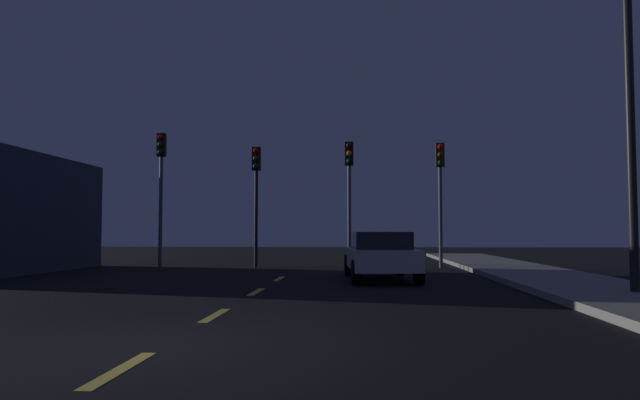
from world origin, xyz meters
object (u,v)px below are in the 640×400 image
(traffic_signal_far_right, at_px, (440,180))
(traffic_signal_center_left, at_px, (256,182))
(car_stopped_ahead, at_px, (380,255))
(traffic_signal_far_left, at_px, (161,173))
(traffic_signal_center_right, at_px, (349,179))
(street_lamp_right, at_px, (618,77))

(traffic_signal_far_right, bearing_deg, traffic_signal_center_left, -180.00)
(car_stopped_ahead, bearing_deg, traffic_signal_far_left, 145.60)
(traffic_signal_center_left, bearing_deg, traffic_signal_center_right, 0.01)
(traffic_signal_center_right, relative_size, car_stopped_ahead, 1.04)
(car_stopped_ahead, bearing_deg, traffic_signal_center_right, 99.76)
(traffic_signal_far_left, relative_size, traffic_signal_center_right, 1.09)
(street_lamp_right, bearing_deg, traffic_signal_center_right, 118.99)
(traffic_signal_far_left, bearing_deg, street_lamp_right, -38.27)
(traffic_signal_center_left, bearing_deg, traffic_signal_far_left, 179.98)
(traffic_signal_center_right, distance_m, traffic_signal_far_right, 3.41)
(traffic_signal_center_left, height_order, traffic_signal_far_right, traffic_signal_far_right)
(traffic_signal_center_left, relative_size, car_stopped_ahead, 1.01)
(traffic_signal_far_left, bearing_deg, traffic_signal_center_left, -0.02)
(street_lamp_right, bearing_deg, car_stopped_ahead, 135.79)
(traffic_signal_far_right, bearing_deg, traffic_signal_center_right, 180.00)
(traffic_signal_far_right, height_order, street_lamp_right, street_lamp_right)
(traffic_signal_far_left, height_order, traffic_signal_center_right, traffic_signal_far_left)
(traffic_signal_center_right, bearing_deg, traffic_signal_far_left, 179.99)
(traffic_signal_far_left, relative_size, car_stopped_ahead, 1.13)
(traffic_signal_far_right, height_order, car_stopped_ahead, traffic_signal_far_right)
(traffic_signal_center_right, bearing_deg, traffic_signal_center_left, -179.99)
(traffic_signal_far_right, relative_size, street_lamp_right, 0.62)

